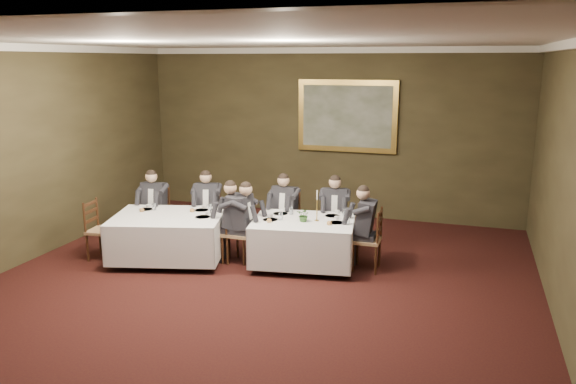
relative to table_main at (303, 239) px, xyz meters
The scene contains 26 objects.
ground 1.91m from the table_main, 102.31° to the right, with size 10.00×10.00×0.00m, color black.
ceiling 3.57m from the table_main, 102.31° to the right, with size 8.00×10.00×0.10m, color silver.
back_wall 3.46m from the table_main, 97.08° to the left, with size 8.00×0.10×3.50m, color #322B19.
crown_molding 3.52m from the table_main, 102.31° to the right, with size 8.00×10.00×0.12m.
table_main is the anchor object (origin of this frame).
table_second 2.23m from the table_main, 169.11° to the right, with size 2.07×1.77×0.67m.
chair_main_backleft 0.95m from the table_main, 126.15° to the left, with size 0.47×0.46×1.00m.
diner_main_backleft 0.93m from the table_main, 126.62° to the left, with size 0.45×0.51×1.35m.
chair_main_backright 0.95m from the table_main, 71.17° to the left, with size 0.50×0.49×1.00m.
diner_main_backright 0.93m from the table_main, 70.83° to the left, with size 0.48×0.54×1.35m.
chair_main_endleft 1.03m from the table_main, behind, with size 0.44×0.46×1.00m.
diner_main_endleft 1.01m from the table_main, behind, with size 0.50×0.43×1.35m.
chair_main_endright 1.03m from the table_main, ahead, with size 0.43×0.45×1.00m.
diner_main_endright 1.01m from the table_main, ahead, with size 0.49×0.42×1.35m.
chair_sec_backleft 2.92m from the table_main, behind, with size 0.47×0.45×1.00m.
diner_sec_backleft 2.91m from the table_main, behind, with size 0.44×0.51×1.35m.
chair_sec_backright 2.06m from the table_main, 163.40° to the left, with size 0.53×0.52×1.00m.
diner_sec_backright 2.05m from the table_main, 163.68° to the left, with size 0.51×0.57×1.35m.
chair_sec_endright 1.12m from the table_main, behind, with size 0.47×0.49×1.00m.
diner_sec_endright 1.12m from the table_main, behind, with size 0.53×0.46×1.35m.
chair_sec_endleft 3.36m from the table_main, 167.75° to the right, with size 0.46×0.47×1.00m.
centerpiece 0.44m from the table_main, 68.35° to the right, with size 0.22×0.19×0.24m, color #2D5926.
candlestick 0.54m from the table_main, 11.28° to the left, with size 0.07×0.07×0.51m.
place_setting_table_main 0.62m from the table_main, 145.28° to the left, with size 0.33×0.31×0.14m.
place_setting_table_second 2.73m from the table_main, behind, with size 0.33×0.31×0.14m.
painting 3.54m from the table_main, 90.00° to the left, with size 2.06×0.09×1.47m.
Camera 1 is at (2.82, -6.42, 3.25)m, focal length 35.00 mm.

